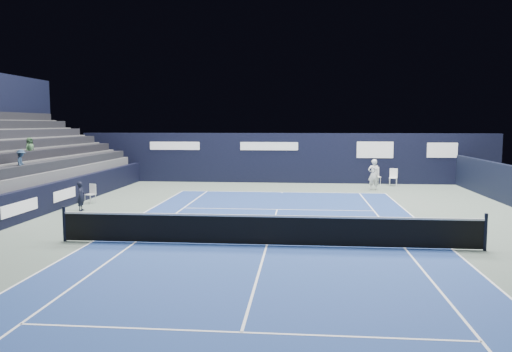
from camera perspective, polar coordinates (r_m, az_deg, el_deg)
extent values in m
plane|color=#505F54|center=(17.27, 1.71, -6.35)|extent=(48.00, 48.00, 0.00)
cube|color=navy|center=(15.32, 1.24, -7.94)|extent=(10.97, 23.77, 0.01)
cube|color=white|center=(30.94, 13.57, -0.09)|extent=(0.55, 0.53, 0.05)
cube|color=white|center=(31.11, 13.46, 0.50)|extent=(0.48, 0.11, 0.57)
cylinder|color=white|center=(31.21, 13.81, -0.51)|extent=(0.03, 0.03, 0.50)
cylinder|color=white|center=(31.09, 13.09, -0.51)|extent=(0.03, 0.03, 0.50)
cylinder|color=white|center=(30.84, 14.03, -0.59)|extent=(0.03, 0.03, 0.50)
cylinder|color=white|center=(30.72, 13.30, -0.60)|extent=(0.03, 0.03, 0.50)
cube|color=white|center=(31.13, 13.45, 0.67)|extent=(0.40, 0.15, 0.37)
cube|color=white|center=(30.75, 15.40, -0.21)|extent=(0.56, 0.54, 0.04)
cube|color=white|center=(30.93, 15.45, 0.35)|extent=(0.45, 0.15, 0.55)
cylinder|color=white|center=(30.94, 15.79, -0.63)|extent=(0.03, 0.03, 0.48)
cylinder|color=white|center=(30.98, 15.06, -0.61)|extent=(0.03, 0.03, 0.48)
cylinder|color=white|center=(30.58, 15.73, -0.71)|extent=(0.03, 0.03, 0.48)
cylinder|color=white|center=(30.61, 14.99, -0.68)|extent=(0.03, 0.03, 0.48)
cube|color=silver|center=(24.45, -18.42, -2.01)|extent=(0.50, 0.49, 0.04)
cube|color=silver|center=(24.54, -18.15, -1.40)|extent=(0.38, 0.17, 0.47)
cylinder|color=silver|center=(24.47, -17.86, -2.48)|extent=(0.02, 0.02, 0.42)
cylinder|color=silver|center=(24.71, -18.43, -2.42)|extent=(0.02, 0.02, 0.42)
cylinder|color=silver|center=(24.24, -18.38, -2.57)|extent=(0.02, 0.02, 0.42)
cylinder|color=silver|center=(24.48, -18.96, -2.51)|extent=(0.02, 0.02, 0.42)
imported|color=black|center=(22.47, -19.36, -2.20)|extent=(0.35, 0.49, 1.25)
cube|color=white|center=(26.99, 3.01, -1.85)|extent=(10.97, 0.06, 0.00)
cube|color=white|center=(15.92, 21.53, -7.80)|extent=(0.06, 23.77, 0.00)
cube|color=white|center=(16.62, -18.14, -7.11)|extent=(0.06, 23.77, 0.00)
cube|color=white|center=(15.59, 16.65, -7.92)|extent=(0.06, 23.77, 0.00)
cube|color=white|center=(16.13, -13.63, -7.37)|extent=(0.06, 23.77, 0.00)
cube|color=white|center=(21.58, 2.43, -3.84)|extent=(8.23, 0.06, 0.00)
cube|color=white|center=(9.26, -1.67, -17.44)|extent=(8.23, 0.06, 0.00)
cube|color=white|center=(15.32, 1.24, -7.91)|extent=(0.06, 12.80, 0.00)
cube|color=white|center=(26.84, 2.99, -1.90)|extent=(0.06, 0.30, 0.00)
cylinder|color=black|center=(16.09, 24.75, -5.83)|extent=(0.10, 0.10, 1.10)
cylinder|color=black|center=(16.89, -21.06, -5.13)|extent=(0.10, 0.10, 1.10)
cube|color=black|center=(15.22, 1.24, -6.27)|extent=(12.80, 0.03, 0.86)
cube|color=white|center=(15.13, 1.25, -4.60)|extent=(12.80, 0.05, 0.06)
cube|color=black|center=(31.43, 3.35, 2.08)|extent=(26.00, 0.60, 3.10)
cube|color=silver|center=(32.07, -9.28, 3.43)|extent=(3.20, 0.02, 0.50)
cube|color=silver|center=(31.11, 1.50, 3.43)|extent=(3.60, 0.02, 0.50)
cube|color=silver|center=(31.38, 13.44, 2.92)|extent=(2.20, 0.02, 1.00)
cube|color=silver|center=(32.19, 20.52, 2.78)|extent=(1.80, 0.02, 0.90)
cube|color=black|center=(23.55, -21.39, -1.96)|extent=(0.30, 22.00, 1.20)
cube|color=silver|center=(20.43, -25.35, -3.29)|extent=(0.02, 2.40, 0.45)
cube|color=silver|center=(23.48, -21.02, -1.97)|extent=(0.02, 2.00, 0.45)
cube|color=#48484B|center=(24.68, -21.62, -1.10)|extent=(0.90, 16.00, 1.65)
cube|color=#4F4F51|center=(25.07, -23.47, -0.55)|extent=(0.90, 16.00, 2.10)
cube|color=#47484A|center=(25.49, -25.27, -0.02)|extent=(0.90, 16.00, 2.55)
cube|color=#545457|center=(25.94, -27.00, 0.49)|extent=(0.90, 16.00, 3.00)
cube|color=black|center=(24.58, -21.71, 1.27)|extent=(0.63, 15.20, 0.40)
cube|color=black|center=(24.97, -23.59, 2.30)|extent=(0.63, 15.20, 0.40)
cube|color=black|center=(25.40, -25.42, 3.29)|extent=(0.63, 15.20, 0.40)
cube|color=black|center=(25.85, -27.18, 4.25)|extent=(0.63, 15.20, 0.40)
imported|color=#223650|center=(21.95, -25.25, 1.42)|extent=(0.59, 0.75, 1.02)
imported|color=#315231|center=(24.33, -24.44, 2.87)|extent=(0.42, 0.54, 0.99)
imported|color=white|center=(28.64, 13.29, 0.16)|extent=(0.68, 0.49, 1.72)
cylinder|color=black|center=(28.31, 13.08, 0.48)|extent=(0.03, 0.29, 0.13)
torus|color=black|center=(28.05, 13.15, 0.64)|extent=(0.30, 0.13, 0.29)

